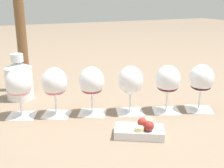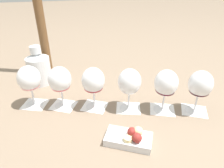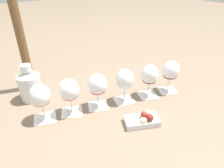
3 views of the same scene
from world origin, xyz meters
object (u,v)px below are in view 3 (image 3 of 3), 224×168
at_px(wine_glass_1, 69,91).
at_px(ceramic_vase, 30,85).
at_px(wine_glass_3, 125,81).
at_px(umbrella_pole, 15,12).
at_px(wine_glass_4, 150,76).
at_px(snack_dish, 143,120).
at_px(wine_glass_2, 97,86).
at_px(wine_glass_5, 171,72).
at_px(wine_glass_0, 40,97).

bearing_deg(wine_glass_1, ceramic_vase, 112.25).
xyz_separation_m(wine_glass_3, umbrella_pole, (-0.34, 0.46, 0.32)).
bearing_deg(umbrella_pole, wine_glass_4, -46.82).
bearing_deg(wine_glass_3, wine_glass_1, 160.93).
distance_m(wine_glass_4, ceramic_vase, 0.65).
height_order(wine_glass_1, ceramic_vase, ceramic_vase).
xyz_separation_m(wine_glass_1, snack_dish, (0.21, -0.29, -0.10)).
xyz_separation_m(wine_glass_3, snack_dish, (-0.06, -0.19, -0.10)).
bearing_deg(umbrella_pole, wine_glass_3, -53.71).
relative_size(wine_glass_1, wine_glass_2, 1.00).
height_order(wine_glass_5, ceramic_vase, ceramic_vase).
distance_m(wine_glass_2, snack_dish, 0.28).
xyz_separation_m(wine_glass_4, wine_glass_5, (0.13, -0.04, -0.00)).
xyz_separation_m(wine_glass_3, wine_glass_5, (0.27, -0.09, 0.00)).
distance_m(wine_glass_3, wine_glass_5, 0.28).
relative_size(wine_glass_2, umbrella_pole, 0.21).
relative_size(wine_glass_2, ceramic_vase, 0.91).
bearing_deg(wine_glass_0, wine_glass_3, -19.03).
height_order(wine_glass_2, umbrella_pole, umbrella_pole).
xyz_separation_m(wine_glass_0, wine_glass_4, (0.54, -0.19, 0.00)).
height_order(wine_glass_4, wine_glass_5, same).
bearing_deg(wine_glass_2, wine_glass_4, -19.44).
bearing_deg(ceramic_vase, wine_glass_1, -67.75).
relative_size(wine_glass_4, umbrella_pole, 0.21).
xyz_separation_m(wine_glass_5, snack_dish, (-0.33, -0.10, -0.10)).
bearing_deg(snack_dish, umbrella_pole, 112.80).
height_order(wine_glass_0, wine_glass_3, same).
bearing_deg(ceramic_vase, wine_glass_5, -34.16).
xyz_separation_m(wine_glass_1, ceramic_vase, (-0.10, 0.25, -0.04)).
relative_size(wine_glass_0, wine_glass_4, 1.00).
xyz_separation_m(wine_glass_2, umbrella_pole, (-0.20, 0.41, 0.32)).
bearing_deg(wine_glass_3, snack_dish, -107.86).
distance_m(wine_glass_2, ceramic_vase, 0.38).
bearing_deg(wine_glass_1, umbrella_pole, 99.73).
relative_size(wine_glass_5, snack_dish, 1.03).
xyz_separation_m(wine_glass_0, wine_glass_5, (0.67, -0.23, -0.00)).
height_order(wine_glass_1, wine_glass_2, same).
bearing_deg(wine_glass_4, snack_dish, -144.26).
distance_m(wine_glass_2, umbrella_pole, 0.55).
relative_size(wine_glass_0, umbrella_pole, 0.21).
height_order(wine_glass_3, umbrella_pole, umbrella_pole).
distance_m(wine_glass_4, snack_dish, 0.27).
distance_m(wine_glass_2, wine_glass_4, 0.30).
xyz_separation_m(wine_glass_3, wine_glass_4, (0.14, -0.05, 0.00)).
height_order(wine_glass_0, wine_glass_4, same).
bearing_deg(snack_dish, wine_glass_1, 126.28).
bearing_deg(wine_glass_5, ceramic_vase, 145.84).
distance_m(wine_glass_0, umbrella_pole, 0.46).
height_order(wine_glass_1, umbrella_pole, umbrella_pole).
bearing_deg(wine_glass_3, ceramic_vase, 137.47).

